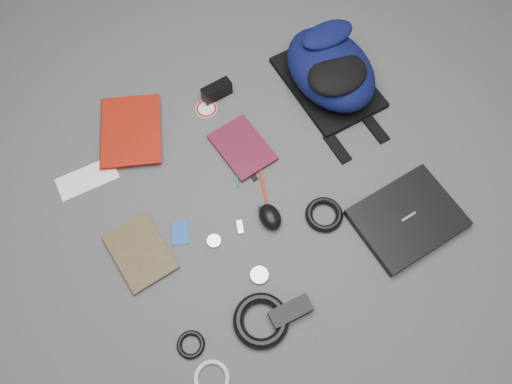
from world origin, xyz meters
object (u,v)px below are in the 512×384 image
object	(u,v)px
mouse	(270,217)
backpack	(331,69)
laptop	(407,218)
power_brick	(291,311)
textbook_red	(101,134)
dvd_case	(242,148)
compact_camera	(217,91)
comic_book	(118,266)

from	to	relation	value
mouse	backpack	bearing A→B (deg)	42.42
laptop	power_brick	distance (m)	0.49
laptop	textbook_red	world-z (taller)	laptop
power_brick	laptop	bearing A→B (deg)	11.08
dvd_case	compact_camera	xyz separation A→B (m)	(-0.01, 0.24, 0.02)
dvd_case	laptop	bearing A→B (deg)	-61.57
comic_book	compact_camera	world-z (taller)	compact_camera
mouse	laptop	bearing A→B (deg)	-25.77
textbook_red	comic_book	bearing A→B (deg)	-82.69
textbook_red	compact_camera	world-z (taller)	compact_camera
laptop	comic_book	world-z (taller)	laptop
backpack	textbook_red	bearing A→B (deg)	165.78
compact_camera	power_brick	size ratio (longest dim) A/B	0.85
comic_book	textbook_red	bearing A→B (deg)	69.89
laptop	compact_camera	world-z (taller)	compact_camera
backpack	comic_book	size ratio (longest dim) A/B	1.93
comic_book	compact_camera	size ratio (longest dim) A/B	2.02
textbook_red	dvd_case	distance (m)	0.50
compact_camera	mouse	xyz separation A→B (m)	(0.01, -0.52, -0.01)
backpack	comic_book	distance (m)	0.99
laptop	textbook_red	distance (m)	1.08
dvd_case	textbook_red	bearing A→B (deg)	139.11
backpack	power_brick	world-z (taller)	backpack
comic_book	mouse	world-z (taller)	mouse
mouse	power_brick	distance (m)	0.31
comic_book	power_brick	size ratio (longest dim) A/B	1.72
textbook_red	backpack	bearing A→B (deg)	9.45
textbook_red	mouse	bearing A→B (deg)	-34.18
comic_book	power_brick	xyz separation A→B (m)	(0.45, -0.32, 0.01)
compact_camera	mouse	world-z (taller)	compact_camera
laptop	power_brick	xyz separation A→B (m)	(-0.46, -0.14, -0.00)
textbook_red	compact_camera	xyz separation A→B (m)	(0.44, 0.02, 0.02)
textbook_red	laptop	bearing A→B (deg)	-23.14
laptop	compact_camera	size ratio (longest dim) A/B	2.95
dvd_case	compact_camera	bearing A→B (deg)	78.11
power_brick	compact_camera	bearing A→B (deg)	80.78
backpack	comic_book	world-z (taller)	backpack
mouse	power_brick	size ratio (longest dim) A/B	0.73
laptop	mouse	size ratio (longest dim) A/B	3.47
comic_book	mouse	size ratio (longest dim) A/B	2.37
laptop	comic_book	size ratio (longest dim) A/B	1.46
backpack	mouse	bearing A→B (deg)	-141.86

